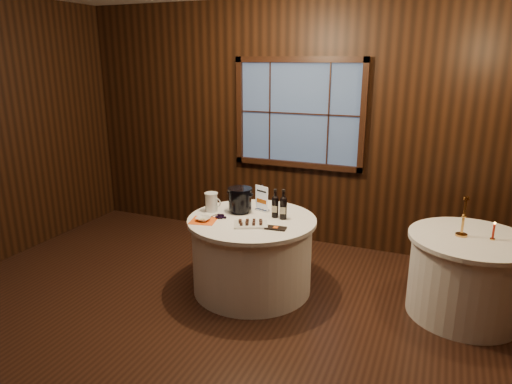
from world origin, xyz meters
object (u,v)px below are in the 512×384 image
at_px(ice_bucket, 240,200).
at_px(chocolate_box, 276,228).
at_px(side_table, 466,276).
at_px(main_table, 252,254).
at_px(port_bottle_left, 275,205).
at_px(chocolate_plate, 251,224).
at_px(brass_candlestick, 463,222).
at_px(cracker_bowl, 203,219).
at_px(sign_stand, 262,202).
at_px(grape_bunch, 220,217).
at_px(port_bottle_right, 283,206).
at_px(red_candle, 493,233).
at_px(glass_pitcher, 212,202).

relative_size(ice_bucket, chocolate_box, 1.31).
bearing_deg(ice_bucket, side_table, 4.47).
relative_size(main_table, port_bottle_left, 4.41).
relative_size(chocolate_plate, brass_candlestick, 1.02).
bearing_deg(cracker_bowl, sign_stand, 50.75).
relative_size(sign_stand, grape_bunch, 1.54).
relative_size(main_table, chocolate_box, 6.54).
height_order(port_bottle_right, red_candle, port_bottle_right).
distance_m(side_table, ice_bucket, 2.25).
relative_size(side_table, grape_bunch, 5.99).
distance_m(main_table, chocolate_plate, 0.45).
relative_size(main_table, port_bottle_right, 4.23).
bearing_deg(port_bottle_left, grape_bunch, -162.73).
distance_m(port_bottle_right, ice_bucket, 0.48).
distance_m(port_bottle_left, ice_bucket, 0.39).
height_order(sign_stand, red_candle, sign_stand).
bearing_deg(red_candle, port_bottle_right, -173.96).
distance_m(port_bottle_left, chocolate_box, 0.35).
height_order(port_bottle_left, red_candle, port_bottle_left).
height_order(side_table, chocolate_box, chocolate_box).
xyz_separation_m(sign_stand, grape_bunch, (-0.29, -0.38, -0.07)).
relative_size(main_table, brass_candlestick, 3.48).
relative_size(grape_bunch, red_candle, 1.10).
relative_size(port_bottle_right, chocolate_plate, 0.81).
bearing_deg(port_bottle_left, port_bottle_right, -21.78).
distance_m(side_table, red_candle, 0.48).
xyz_separation_m(main_table, cracker_bowl, (-0.41, -0.25, 0.40)).
bearing_deg(brass_candlestick, chocolate_plate, -165.34).
bearing_deg(sign_stand, glass_pitcher, -134.72).
xyz_separation_m(main_table, sign_stand, (0.01, 0.26, 0.48)).
height_order(port_bottle_right, ice_bucket, port_bottle_right).
relative_size(port_bottle_left, brass_candlestick, 0.79).
xyz_separation_m(brass_candlestick, red_candle, (0.25, 0.01, -0.07)).
distance_m(ice_bucket, brass_candlestick, 2.11).
relative_size(glass_pitcher, cracker_bowl, 1.41).
relative_size(sign_stand, red_candle, 1.70).
distance_m(main_table, port_bottle_left, 0.56).
distance_m(sign_stand, ice_bucket, 0.24).
bearing_deg(sign_stand, red_candle, 22.48).
bearing_deg(side_table, brass_candlestick, -177.12).
bearing_deg(ice_bucket, port_bottle_right, -2.98).
bearing_deg(chocolate_plate, port_bottle_right, 52.55).
bearing_deg(main_table, grape_bunch, -156.25).
relative_size(ice_bucket, chocolate_plate, 0.68).
distance_m(side_table, grape_bunch, 2.36).
xyz_separation_m(ice_bucket, grape_bunch, (-0.10, -0.26, -0.11)).
xyz_separation_m(glass_pitcher, cracker_bowl, (0.06, -0.30, -0.08)).
relative_size(port_bottle_left, cracker_bowl, 2.07).
bearing_deg(grape_bunch, chocolate_plate, -9.69).
distance_m(glass_pitcher, red_candle, 2.65).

